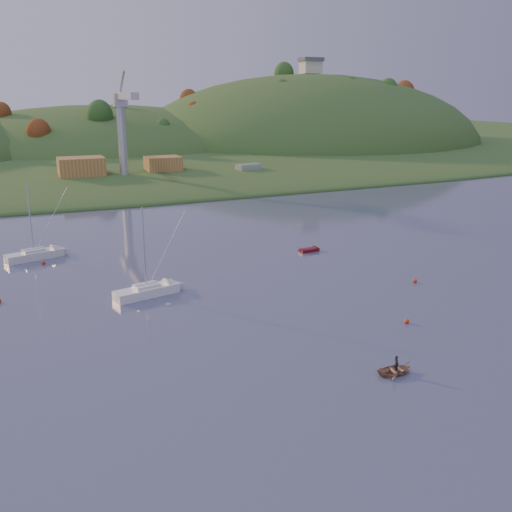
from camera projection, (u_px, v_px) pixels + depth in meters
name	position (u px, v px, depth m)	size (l,w,h in m)	color
ground	(445.00, 453.00, 37.45)	(500.00, 500.00, 0.00)	#333854
far_shore	(71.00, 148.00, 240.46)	(620.00, 220.00, 1.50)	#335020
shore_slope	(92.00, 166.00, 183.09)	(640.00, 150.00, 7.00)	#335020
hill_center	(102.00, 151.00, 226.60)	(140.00, 120.00, 36.00)	#335020
hill_right	(309.00, 147.00, 245.60)	(150.00, 130.00, 60.00)	#335020
hilltop_house	(311.00, 65.00, 236.33)	(9.00, 7.00, 6.45)	beige
hillside_trees	(84.00, 159.00, 200.74)	(280.00, 50.00, 32.00)	#224C1B
wharf	(135.00, 179.00, 146.70)	(42.00, 16.00, 2.40)	slate
shed_west	(81.00, 167.00, 141.65)	(11.00, 8.00, 4.80)	#A26D36
shed_east	(163.00, 164.00, 150.61)	(9.00, 7.00, 4.00)	#A26D36
dock_crane	(122.00, 116.00, 137.94)	(3.20, 28.00, 20.30)	#B7B7BC
sailboat_near	(147.00, 290.00, 66.12)	(7.90, 3.97, 10.51)	white
sailboat_far	(34.00, 254.00, 80.72)	(8.15, 4.50, 10.84)	silver
canoe	(396.00, 370.00, 47.88)	(2.23, 3.13, 0.65)	#A47B5A
paddler	(396.00, 366.00, 47.78)	(0.51, 0.34, 1.41)	black
red_tender	(313.00, 250.00, 84.82)	(3.52, 1.39, 1.18)	#5A0C15
work_vessel	(249.00, 174.00, 154.48)	(16.62, 8.75, 4.06)	slate
buoy_0	(407.00, 321.00, 58.33)	(0.50, 0.50, 0.50)	red
buoy_1	(415.00, 281.00, 70.80)	(0.50, 0.50, 0.50)	red
buoy_3	(43.00, 263.00, 78.30)	(0.50, 0.50, 0.50)	red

